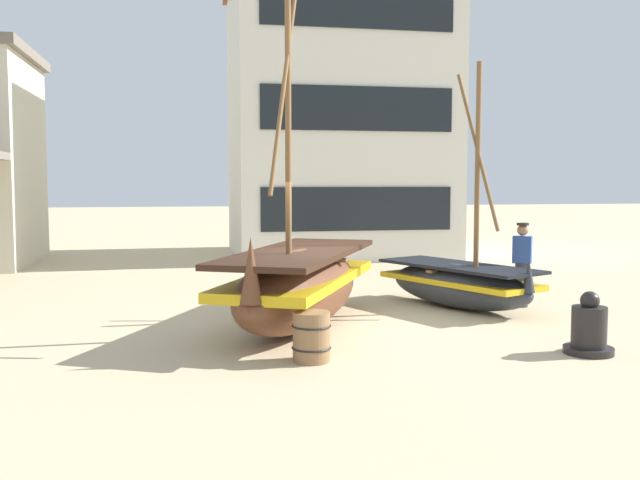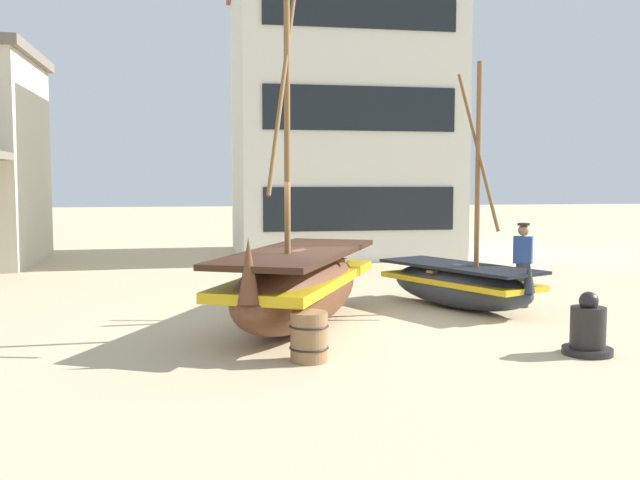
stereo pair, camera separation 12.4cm
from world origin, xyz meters
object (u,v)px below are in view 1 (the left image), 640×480
at_px(capstan_winch, 589,330).
at_px(harbor_building_main, 336,117).
at_px(fisherman_by_hull, 522,265).
at_px(wooden_barrel, 311,337).
at_px(fishing_boat_centre_large, 299,284).
at_px(fishing_boat_near_left, 459,283).

distance_m(capstan_winch, harbor_building_main, 15.48).
bearing_deg(capstan_winch, fisherman_by_hull, 77.40).
xyz_separation_m(fisherman_by_hull, wooden_barrel, (-4.89, -3.45, -0.48)).
bearing_deg(fisherman_by_hull, wooden_barrel, -144.81).
bearing_deg(capstan_winch, harbor_building_main, 92.19).
bearing_deg(wooden_barrel, harbor_building_main, 76.53).
distance_m(wooden_barrel, harbor_building_main, 15.55).
height_order(fisherman_by_hull, harbor_building_main, harbor_building_main).
height_order(fishing_boat_centre_large, capstan_winch, fishing_boat_centre_large).
bearing_deg(fisherman_by_hull, capstan_winch, -102.60).
xyz_separation_m(fishing_boat_near_left, fisherman_by_hull, (1.26, -0.14, 0.33)).
height_order(fishing_boat_near_left, wooden_barrel, fishing_boat_near_left).
relative_size(fisherman_by_hull, capstan_winch, 1.83).
distance_m(fishing_boat_near_left, harbor_building_main, 11.72).
height_order(fishing_boat_near_left, capstan_winch, fishing_boat_near_left).
height_order(fishing_boat_near_left, harbor_building_main, harbor_building_main).
distance_m(fishing_boat_near_left, fisherman_by_hull, 1.31).
height_order(capstan_winch, harbor_building_main, harbor_building_main).
xyz_separation_m(fishing_boat_centre_large, wooden_barrel, (-0.20, -2.34, -0.40)).
bearing_deg(fishing_boat_centre_large, harbor_building_main, 74.96).
relative_size(fishing_boat_near_left, fishing_boat_centre_large, 0.70).
bearing_deg(wooden_barrel, fishing_boat_centre_large, 84.99).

